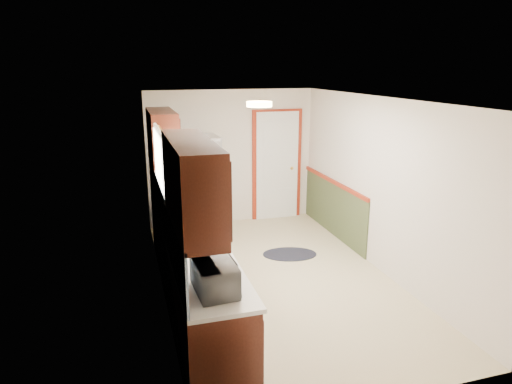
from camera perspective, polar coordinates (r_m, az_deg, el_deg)
room_shell at (r=5.89m, az=2.62°, el=-0.19°), size 3.20×5.20×2.52m
kitchen_run at (r=5.48m, az=-8.80°, el=-5.90°), size 0.63×4.00×2.20m
back_wall_trim at (r=8.31m, az=4.11°, el=2.22°), size 1.12×2.30×2.08m
ceiling_fixture at (r=5.41m, az=0.41°, el=10.92°), size 0.30×0.30×0.06m
microwave at (r=3.91m, az=-5.13°, el=-10.13°), size 0.30×0.51×0.33m
refrigerator at (r=7.75m, az=-7.24°, el=0.78°), size 0.72×0.72×1.68m
rug at (r=7.07m, az=4.23°, el=-7.75°), size 0.92×0.71×0.01m
cooktop at (r=7.04m, az=-10.39°, el=0.08°), size 0.54×0.65×0.02m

